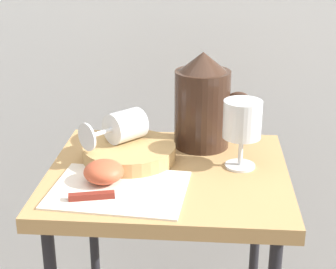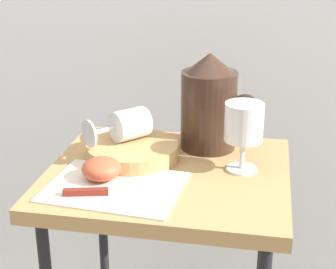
{
  "view_description": "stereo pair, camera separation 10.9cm",
  "coord_description": "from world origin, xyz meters",
  "px_view_note": "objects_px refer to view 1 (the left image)",
  "views": [
    {
      "loc": [
        0.08,
        -1.01,
        1.16
      ],
      "look_at": [
        0.0,
        0.0,
        0.76
      ],
      "focal_mm": 57.51,
      "sensor_mm": 36.0,
      "label": 1
    },
    {
      "loc": [
        0.19,
        -1.0,
        1.16
      ],
      "look_at": [
        0.0,
        0.0,
        0.76
      ],
      "focal_mm": 57.51,
      "sensor_mm": 36.0,
      "label": 2
    }
  ],
  "objects_px": {
    "table": "(168,204)",
    "wine_glass_tipped_near": "(123,126)",
    "pitcher": "(202,108)",
    "apple_half_left": "(104,172)",
    "knife": "(109,195)",
    "basket_tray": "(129,153)",
    "wine_glass_upright": "(242,123)"
  },
  "relations": [
    {
      "from": "table",
      "to": "wine_glass_tipped_near",
      "type": "xyz_separation_m",
      "value": [
        -0.1,
        0.07,
        0.15
      ]
    },
    {
      "from": "pitcher",
      "to": "apple_half_left",
      "type": "relative_size",
      "value": 2.77
    },
    {
      "from": "apple_half_left",
      "to": "knife",
      "type": "height_order",
      "value": "apple_half_left"
    },
    {
      "from": "basket_tray",
      "to": "wine_glass_tipped_near",
      "type": "xyz_separation_m",
      "value": [
        -0.02,
        0.02,
        0.05
      ]
    },
    {
      "from": "pitcher",
      "to": "knife",
      "type": "distance_m",
      "value": 0.33
    },
    {
      "from": "wine_glass_upright",
      "to": "table",
      "type": "bearing_deg",
      "value": -168.85
    },
    {
      "from": "basket_tray",
      "to": "wine_glass_upright",
      "type": "bearing_deg",
      "value": -3.42
    },
    {
      "from": "basket_tray",
      "to": "wine_glass_tipped_near",
      "type": "distance_m",
      "value": 0.06
    },
    {
      "from": "apple_half_left",
      "to": "knife",
      "type": "distance_m",
      "value": 0.07
    },
    {
      "from": "pitcher",
      "to": "wine_glass_upright",
      "type": "xyz_separation_m",
      "value": [
        0.08,
        -0.11,
        0.01
      ]
    },
    {
      "from": "table",
      "to": "wine_glass_tipped_near",
      "type": "distance_m",
      "value": 0.19
    },
    {
      "from": "wine_glass_tipped_near",
      "to": "table",
      "type": "bearing_deg",
      "value": -33.53
    },
    {
      "from": "pitcher",
      "to": "knife",
      "type": "xyz_separation_m",
      "value": [
        -0.17,
        -0.28,
        -0.08
      ]
    },
    {
      "from": "basket_tray",
      "to": "apple_half_left",
      "type": "bearing_deg",
      "value": -106.22
    },
    {
      "from": "basket_tray",
      "to": "apple_half_left",
      "type": "xyz_separation_m",
      "value": [
        -0.03,
        -0.12,
        0.01
      ]
    },
    {
      "from": "table",
      "to": "pitcher",
      "type": "height_order",
      "value": "pitcher"
    },
    {
      "from": "wine_glass_tipped_near",
      "to": "apple_half_left",
      "type": "height_order",
      "value": "wine_glass_tipped_near"
    },
    {
      "from": "pitcher",
      "to": "knife",
      "type": "bearing_deg",
      "value": -120.85
    },
    {
      "from": "basket_tray",
      "to": "wine_glass_tipped_near",
      "type": "height_order",
      "value": "wine_glass_tipped_near"
    },
    {
      "from": "table",
      "to": "wine_glass_upright",
      "type": "bearing_deg",
      "value": 11.15
    },
    {
      "from": "table",
      "to": "pitcher",
      "type": "xyz_separation_m",
      "value": [
        0.07,
        0.14,
        0.17
      ]
    },
    {
      "from": "basket_tray",
      "to": "apple_half_left",
      "type": "distance_m",
      "value": 0.12
    },
    {
      "from": "knife",
      "to": "basket_tray",
      "type": "bearing_deg",
      "value": 86.37
    },
    {
      "from": "wine_glass_upright",
      "to": "knife",
      "type": "bearing_deg",
      "value": -146.41
    },
    {
      "from": "table",
      "to": "knife",
      "type": "relative_size",
      "value": 3.21
    },
    {
      "from": "basket_tray",
      "to": "wine_glass_upright",
      "type": "distance_m",
      "value": 0.25
    },
    {
      "from": "table",
      "to": "wine_glass_tipped_near",
      "type": "bearing_deg",
      "value": 146.47
    },
    {
      "from": "pitcher",
      "to": "wine_glass_upright",
      "type": "distance_m",
      "value": 0.14
    },
    {
      "from": "wine_glass_upright",
      "to": "apple_half_left",
      "type": "relative_size",
      "value": 1.84
    },
    {
      "from": "basket_tray",
      "to": "wine_glass_upright",
      "type": "height_order",
      "value": "wine_glass_upright"
    },
    {
      "from": "basket_tray",
      "to": "pitcher",
      "type": "bearing_deg",
      "value": 32.37
    },
    {
      "from": "basket_tray",
      "to": "knife",
      "type": "xyz_separation_m",
      "value": [
        -0.01,
        -0.18,
        -0.01
      ]
    }
  ]
}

